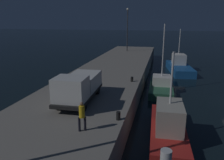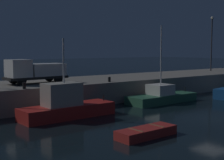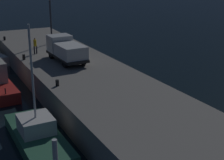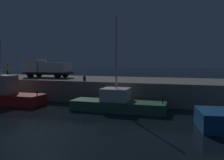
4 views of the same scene
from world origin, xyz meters
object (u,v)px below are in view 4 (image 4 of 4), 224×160
utility_truck (47,68)px  fishing_boat_orange (118,103)px  dockworker (7,70)px  fishing_boat_blue (4,94)px  bollard_east (10,77)px  bollard_west (84,78)px

utility_truck → fishing_boat_orange: bearing=-28.7°
dockworker → fishing_boat_blue: bearing=-50.6°
dockworker → bollard_east: bearing=-42.4°
utility_truck → bollard_east: utility_truck is taller
fishing_boat_blue → dockworker: size_ratio=4.55×
fishing_boat_blue → fishing_boat_orange: bearing=3.3°
fishing_boat_blue → bollard_east: (-2.16, 3.21, 1.49)m
bollard_west → dockworker: bearing=173.4°
fishing_boat_orange → dockworker: fishing_boat_orange is taller
utility_truck → bollard_east: 4.54m
fishing_boat_orange → bollard_west: 5.74m
fishing_boat_blue → bollard_east: fishing_boat_blue is taller
fishing_boat_blue → utility_truck: fishing_boat_blue is taller
dockworker → bollard_west: (11.15, -1.29, -0.75)m
fishing_boat_orange → utility_truck: (-11.26, 6.17, 2.78)m
utility_truck → fishing_boat_blue: bearing=-93.3°
fishing_boat_blue → dockworker: fishing_boat_blue is taller
utility_truck → dockworker: (-4.45, -1.90, -0.22)m
bollard_east → utility_truck: bearing=54.7°
dockworker → bollard_west: bearing=-6.6°
fishing_boat_orange → bollard_east: size_ratio=14.78×
fishing_boat_orange → fishing_boat_blue: bearing=-176.7°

